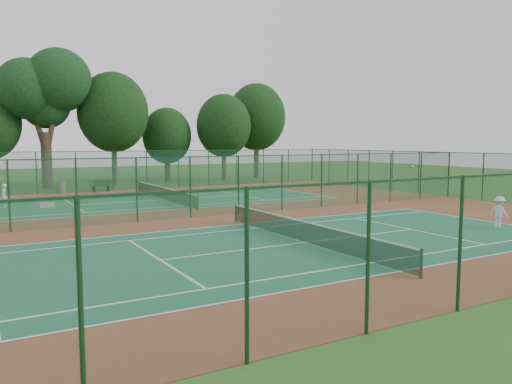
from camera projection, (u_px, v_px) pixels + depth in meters
ground at (215, 216)px, 29.13m from camera, size 120.00×120.00×0.00m
red_pad at (215, 216)px, 29.13m from camera, size 40.00×36.00×0.01m
court_near at (304, 243)px, 21.34m from camera, size 23.77×10.97×0.01m
court_far at (164, 200)px, 36.91m from camera, size 23.77×10.97×0.01m
fence_north at (130, 170)px, 44.51m from camera, size 40.00×0.09×3.50m
fence_south at (498, 238)px, 13.38m from camera, size 40.00×0.09×3.50m
fence_east at (449, 174)px, 38.77m from camera, size 0.09×36.00×3.50m
fence_divider at (215, 186)px, 28.95m from camera, size 40.00×0.09×3.50m
tennis_net_near at (304, 230)px, 21.29m from camera, size 0.10×12.90×0.97m
tennis_net_far at (164, 193)px, 36.85m from camera, size 0.10×12.90×0.97m
player_near at (499, 212)px, 24.99m from camera, size 0.62×1.04×1.58m
player_far at (4, 196)px, 32.44m from camera, size 0.44×0.61×1.56m
trash_bin at (63, 187)px, 41.32m from camera, size 0.68×0.68×1.03m
bench at (102, 186)px, 42.75m from camera, size 1.73×0.92×1.02m
kit_bag at (47, 205)px, 32.65m from camera, size 0.91×0.45×0.33m
stray_ball_a at (285, 211)px, 30.85m from camera, size 0.07×0.07×0.07m
stray_ball_b at (268, 213)px, 29.82m from camera, size 0.07×0.07×0.07m
stray_ball_c at (141, 223)px, 26.27m from camera, size 0.07×0.07×0.07m
big_tree at (45, 89)px, 45.31m from camera, size 8.33×6.10×12.80m
evergreen_row at (118, 184)px, 50.35m from camera, size 39.00×5.00×12.00m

